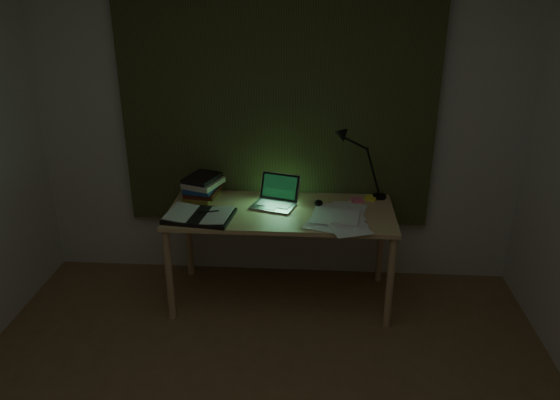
# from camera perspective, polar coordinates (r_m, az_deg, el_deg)

# --- Properties ---
(wall_back) EXTENTS (3.50, 0.00, 2.50)m
(wall_back) POSITION_cam_1_polar(r_m,az_deg,el_deg) (3.90, -0.26, 8.90)
(wall_back) COLOR beige
(wall_back) RESTS_ON ground
(curtain) EXTENTS (2.20, 0.06, 2.00)m
(curtain) POSITION_cam_1_polar(r_m,az_deg,el_deg) (3.82, -0.31, 11.67)
(curtain) COLOR #2B3319
(curtain) RESTS_ON wall_back
(desk) EXTENTS (1.52, 0.67, 0.69)m
(desk) POSITION_cam_1_polar(r_m,az_deg,el_deg) (3.84, 0.12, -5.81)
(desk) COLOR tan
(desk) RESTS_ON floor
(laptop) EXTENTS (0.36, 0.39, 0.20)m
(laptop) POSITION_cam_1_polar(r_m,az_deg,el_deg) (3.70, -0.73, 0.70)
(laptop) COLOR #A4A5A9
(laptop) RESTS_ON desk
(open_textbook) EXTENTS (0.46, 0.36, 0.04)m
(open_textbook) POSITION_cam_1_polar(r_m,az_deg,el_deg) (3.61, -8.42, -1.59)
(open_textbook) COLOR silver
(open_textbook) RESTS_ON desk
(book_stack) EXTENTS (0.27, 0.30, 0.17)m
(book_stack) POSITION_cam_1_polar(r_m,az_deg,el_deg) (3.90, -8.13, 1.42)
(book_stack) COLOR silver
(book_stack) RESTS_ON desk
(loose_papers) EXTENTS (0.50, 0.51, 0.02)m
(loose_papers) POSITION_cam_1_polar(r_m,az_deg,el_deg) (3.59, 6.01, -1.73)
(loose_papers) COLOR silver
(loose_papers) RESTS_ON desk
(mouse) EXTENTS (0.07, 0.10, 0.04)m
(mouse) POSITION_cam_1_polar(r_m,az_deg,el_deg) (3.77, 4.06, -0.32)
(mouse) COLOR black
(mouse) RESTS_ON desk
(sticky_yellow) EXTENTS (0.10, 0.10, 0.02)m
(sticky_yellow) POSITION_cam_1_polar(r_m,az_deg,el_deg) (3.92, 9.46, 0.18)
(sticky_yellow) COLOR yellow
(sticky_yellow) RESTS_ON desk
(sticky_pink) EXTENTS (0.09, 0.09, 0.02)m
(sticky_pink) POSITION_cam_1_polar(r_m,az_deg,el_deg) (3.87, 8.07, -0.00)
(sticky_pink) COLOR #FF6387
(sticky_pink) RESTS_ON desk
(desk_lamp) EXTENTS (0.35, 0.28, 0.52)m
(desk_lamp) POSITION_cam_1_polar(r_m,az_deg,el_deg) (3.87, 10.60, 3.79)
(desk_lamp) COLOR black
(desk_lamp) RESTS_ON desk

